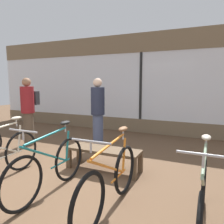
% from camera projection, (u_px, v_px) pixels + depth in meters
% --- Properties ---
extents(ground_plane, '(24.00, 24.00, 0.00)m').
position_uv_depth(ground_plane, '(60.00, 186.00, 3.48)').
color(ground_plane, brown).
extents(shop_back_wall, '(12.00, 0.08, 3.20)m').
position_uv_depth(shop_back_wall, '(141.00, 83.00, 7.05)').
color(shop_back_wall, '#7A664C').
rests_on(shop_back_wall, ground_plane).
extents(bicycle_center, '(0.46, 1.72, 1.04)m').
position_uv_depth(bicycle_center, '(50.00, 167.00, 3.22)').
color(bicycle_center, black).
rests_on(bicycle_center, ground_plane).
extents(bicycle_right, '(0.46, 1.75, 1.04)m').
position_uv_depth(bicycle_right, '(110.00, 181.00, 2.76)').
color(bicycle_right, black).
rests_on(bicycle_right, ground_plane).
extents(bicycle_far_right, '(0.46, 1.66, 1.02)m').
position_uv_depth(bicycle_far_right, '(202.00, 198.00, 2.38)').
color(bicycle_far_right, black).
rests_on(bicycle_far_right, ground_plane).
extents(display_bench, '(1.40, 0.44, 0.42)m').
position_uv_depth(display_bench, '(104.00, 152.00, 4.07)').
color(display_bench, brown).
rests_on(display_bench, ground_plane).
extents(customer_near_rack, '(0.42, 0.42, 1.74)m').
position_uv_depth(customer_near_rack, '(98.00, 112.00, 5.42)').
color(customer_near_rack, '#424C6B').
rests_on(customer_near_rack, ground_plane).
extents(customer_by_window, '(0.36, 0.49, 1.76)m').
position_uv_depth(customer_by_window, '(28.00, 109.00, 5.68)').
color(customer_by_window, brown).
rests_on(customer_by_window, ground_plane).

